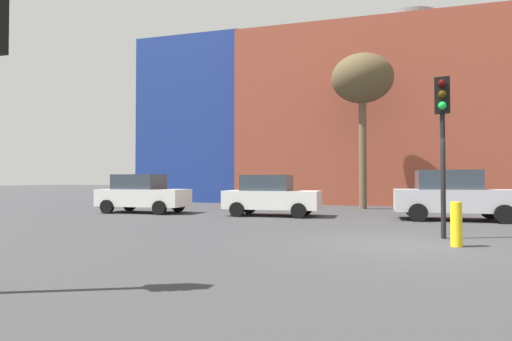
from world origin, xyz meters
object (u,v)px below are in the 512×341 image
parked_car_0 (142,194)px  bollard_yellow_0 (456,224)px  parked_car_1 (271,195)px  parked_car_2 (453,195)px  traffic_light_island (442,120)px  bare_tree_0 (362,81)px

parked_car_0 → bollard_yellow_0: size_ratio=4.05×
parked_car_1 → parked_car_2: (6.84, 0.00, 0.08)m
parked_car_0 → bollard_yellow_0: (11.75, -6.58, -0.36)m
traffic_light_island → parked_car_0: bearing=-106.5°
parked_car_2 → parked_car_0: bearing=180.0°
parked_car_2 → bare_tree_0: 8.45m
bare_tree_0 → bollard_yellow_0: bearing=-79.0°
bare_tree_0 → parked_car_1: bearing=-123.3°
parked_car_2 → bollard_yellow_0: bearing=-98.8°
parked_car_0 → bare_tree_0: 12.24m
traffic_light_island → bollard_yellow_0: (0.08, -1.27, -2.48)m
traffic_light_island → bare_tree_0: 11.45m
parked_car_0 → bollard_yellow_0: 13.47m
traffic_light_island → bollard_yellow_0: bearing=11.3°
parked_car_0 → bare_tree_0: bare_tree_0 is taller
parked_car_2 → bare_tree_0: bearing=122.0°
parked_car_2 → traffic_light_island: 5.80m
bare_tree_0 → bollard_yellow_0: size_ratio=8.11×
bollard_yellow_0 → parked_car_1: bearing=131.5°
parked_car_0 → parked_car_1: size_ratio=1.03×
parked_car_1 → bare_tree_0: bearing=56.7°
parked_car_0 → bare_tree_0: bearing=29.5°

